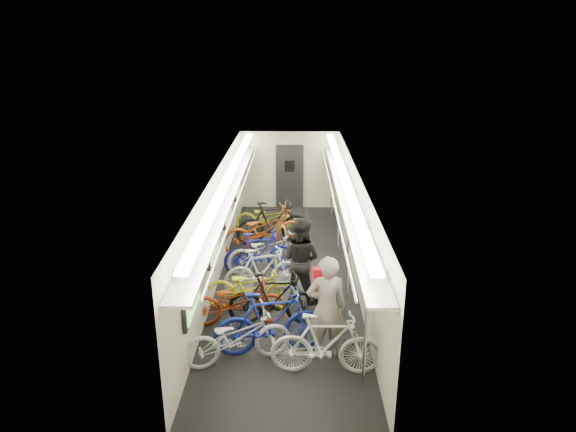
{
  "coord_description": "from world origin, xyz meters",
  "views": [
    {
      "loc": [
        0.2,
        -10.43,
        5.08
      ],
      "look_at": [
        0.02,
        0.83,
        1.15
      ],
      "focal_mm": 32.0,
      "sensor_mm": 36.0,
      "label": 1
    }
  ],
  "objects_px": {
    "bicycle_0": "(237,337)",
    "passenger_near": "(326,308)",
    "passenger_mid": "(301,259)",
    "backpack": "(321,279)",
    "bicycle_1": "(271,322)"
  },
  "relations": [
    {
      "from": "bicycle_1",
      "to": "backpack",
      "type": "relative_size",
      "value": 5.08
    },
    {
      "from": "bicycle_1",
      "to": "passenger_mid",
      "type": "xyz_separation_m",
      "value": [
        0.51,
        1.93,
        0.3
      ]
    },
    {
      "from": "bicycle_0",
      "to": "passenger_mid",
      "type": "distance_m",
      "value": 2.48
    },
    {
      "from": "bicycle_1",
      "to": "passenger_near",
      "type": "bearing_deg",
      "value": -106.65
    },
    {
      "from": "backpack",
      "to": "bicycle_1",
      "type": "bearing_deg",
      "value": -170.14
    },
    {
      "from": "bicycle_1",
      "to": "passenger_mid",
      "type": "relative_size",
      "value": 1.1
    },
    {
      "from": "passenger_mid",
      "to": "backpack",
      "type": "relative_size",
      "value": 4.62
    },
    {
      "from": "passenger_near",
      "to": "passenger_mid",
      "type": "distance_m",
      "value": 2.05
    },
    {
      "from": "passenger_mid",
      "to": "bicycle_1",
      "type": "bearing_deg",
      "value": 102.89
    },
    {
      "from": "bicycle_0",
      "to": "passenger_mid",
      "type": "relative_size",
      "value": 1.02
    },
    {
      "from": "bicycle_0",
      "to": "passenger_near",
      "type": "xyz_separation_m",
      "value": [
        1.45,
        0.2,
        0.44
      ]
    },
    {
      "from": "bicycle_0",
      "to": "backpack",
      "type": "distance_m",
      "value": 1.67
    },
    {
      "from": "bicycle_0",
      "to": "passenger_near",
      "type": "height_order",
      "value": "passenger_near"
    },
    {
      "from": "bicycle_0",
      "to": "bicycle_1",
      "type": "bearing_deg",
      "value": -81.0
    },
    {
      "from": "passenger_near",
      "to": "passenger_mid",
      "type": "height_order",
      "value": "passenger_near"
    }
  ]
}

